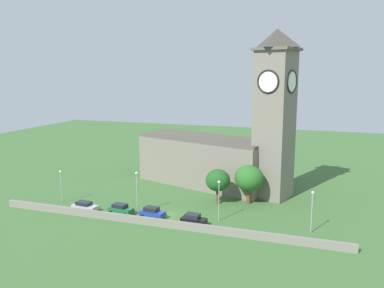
{
  "coord_description": "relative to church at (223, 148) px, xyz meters",
  "views": [
    {
      "loc": [
        25.16,
        -61.14,
        24.31
      ],
      "look_at": [
        1.27,
        7.69,
        11.29
      ],
      "focal_mm": 37.74,
      "sensor_mm": 36.0,
      "label": 1
    }
  ],
  "objects": [
    {
      "name": "tree_riverside_east",
      "position": [
        7.41,
        -8.85,
        -3.63
      ],
      "size": [
        5.39,
        5.39,
        7.29
      ],
      "color": "brown",
      "rests_on": "ground"
    },
    {
      "name": "streetlamp_east_mid",
      "position": [
        19.23,
        -19.61,
        -4.01
      ],
      "size": [
        0.44,
        0.44,
        6.59
      ],
      "color": "#9EA0A5",
      "rests_on": "ground"
    },
    {
      "name": "car_blue",
      "position": [
        -6.43,
        -21.82,
        -7.5
      ],
      "size": [
        4.41,
        2.6,
        1.89
      ],
      "color": "#233D9E",
      "rests_on": "ground"
    },
    {
      "name": "streetlamp_central",
      "position": [
        4.51,
        -19.43,
        -3.84
      ],
      "size": [
        0.44,
        0.44,
        6.88
      ],
      "color": "#9EA0A5",
      "rests_on": "ground"
    },
    {
      "name": "car_green",
      "position": [
        -12.42,
        -21.86,
        -7.54
      ],
      "size": [
        4.54,
        2.53,
        1.8
      ],
      "color": "#1E6B38",
      "rests_on": "ground"
    },
    {
      "name": "tree_by_tower",
      "position": [
        1.97,
        -10.88,
        -3.98
      ],
      "size": [
        4.58,
        4.58,
        6.57
      ],
      "color": "brown",
      "rests_on": "ground"
    },
    {
      "name": "quay_barrier",
      "position": [
        -3.97,
        -24.84,
        -7.86
      ],
      "size": [
        59.38,
        0.7,
        1.18
      ],
      "primitive_type": "cube",
      "color": "gray",
      "rests_on": "ground"
    },
    {
      "name": "church",
      "position": [
        0.0,
        0.0,
        0.0
      ],
      "size": [
        35.42,
        18.87,
        32.18
      ],
      "color": "slate",
      "rests_on": "ground"
    },
    {
      "name": "ground_plane",
      "position": [
        -3.97,
        -4.79,
        -8.45
      ],
      "size": [
        200.0,
        200.0,
        0.0
      ],
      "primitive_type": "plane",
      "color": "#3D6633"
    },
    {
      "name": "car_silver",
      "position": [
        -19.25,
        -22.55,
        -7.59
      ],
      "size": [
        4.85,
        2.47,
        1.69
      ],
      "color": "silver",
      "rests_on": "ground"
    },
    {
      "name": "streetlamp_west_mid",
      "position": [
        -9.85,
        -20.6,
        -3.52
      ],
      "size": [
        0.44,
        0.44,
        7.46
      ],
      "color": "#9EA0A5",
      "rests_on": "ground"
    },
    {
      "name": "streetlamp_west_end",
      "position": [
        -25.97,
        -19.98,
        -4.22
      ],
      "size": [
        0.44,
        0.44,
        6.23
      ],
      "color": "#9EA0A5",
      "rests_on": "ground"
    },
    {
      "name": "car_black",
      "position": [
        1.2,
        -22.63,
        -7.5
      ],
      "size": [
        4.2,
        2.38,
        1.89
      ],
      "color": "black",
      "rests_on": "ground"
    }
  ]
}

